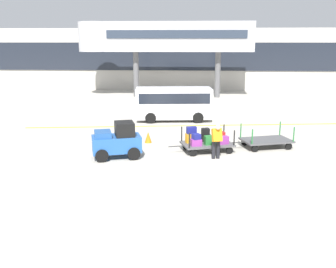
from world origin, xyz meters
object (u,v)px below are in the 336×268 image
Objects in this scene: baggage_handler at (217,140)px; safety_cone_far at (148,137)px; shuttle_van at (174,101)px; baggage_cart_lead at (206,140)px; baggage_cart_middle at (266,141)px; baggage_tug at (117,141)px.

safety_cone_far is at bearing 141.49° from baggage_handler.
safety_cone_far is (-1.01, -5.70, -0.96)m from shuttle_van.
shuttle_van is (-2.26, 8.31, 0.37)m from baggage_handler.
baggage_cart_lead is 1.97× the size of baggage_handler.
baggage_cart_middle is 3.28m from baggage_handler.
baggage_tug is 4.34m from baggage_handler.
shuttle_van is (2.08, 8.34, 0.48)m from baggage_tug.
baggage_cart_lead reaches higher than baggage_cart_middle.
baggage_handler is (-2.51, -2.04, 0.52)m from baggage_cart_middle.
baggage_tug is 0.76× the size of baggage_cart_middle.
shuttle_van is at bearing 105.22° from baggage_handler.
baggage_handler is 4.23m from safety_cone_far.
baggage_cart_lead is 1.31m from baggage_handler.
baggage_cart_lead is 0.62× the size of shuttle_van.
baggage_cart_lead is at bearing 109.38° from baggage_handler.
baggage_cart_lead is 3.06m from baggage_cart_middle.
safety_cone_far is at bearing 68.08° from baggage_tug.
baggage_handler is 8.62m from shuttle_van.
baggage_tug is 1.49× the size of baggage_handler.
shuttle_van is (-1.84, 7.12, 0.71)m from baggage_cart_lead.
safety_cone_far is (-5.79, 0.57, -0.07)m from baggage_cart_middle.
baggage_cart_middle is at bearing -52.72° from shuttle_van.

